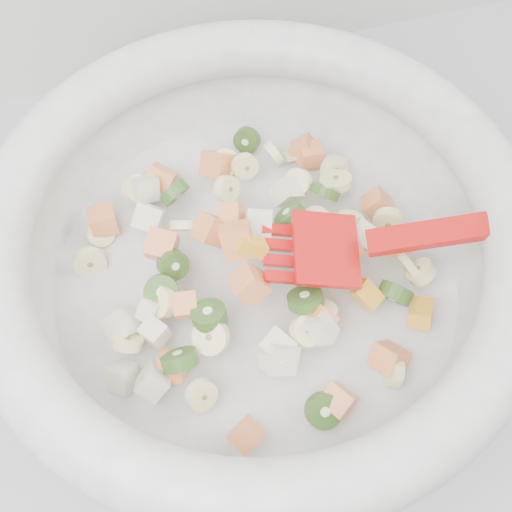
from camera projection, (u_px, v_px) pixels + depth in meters
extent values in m
cube|color=#97979C|center=(246.00, 439.00, 0.92)|extent=(2.00, 0.60, 0.90)
cylinder|color=silver|center=(256.00, 280.00, 0.53)|extent=(0.34, 0.34, 0.02)
torus|color=silver|center=(256.00, 228.00, 0.46)|extent=(0.42, 0.42, 0.05)
cylinder|color=#FFE6AA|center=(211.00, 337.00, 0.47)|extent=(0.03, 0.03, 0.03)
cylinder|color=#FFE6AA|center=(128.00, 343.00, 0.47)|extent=(0.03, 0.03, 0.02)
cylinder|color=#FFE6AA|center=(227.00, 189.00, 0.53)|extent=(0.03, 0.02, 0.03)
cylinder|color=#FFE6AA|center=(295.00, 150.00, 0.58)|extent=(0.03, 0.03, 0.03)
cylinder|color=#FFE6AA|center=(336.00, 181.00, 0.54)|extent=(0.04, 0.04, 0.02)
cylinder|color=#FFE6AA|center=(389.00, 222.00, 0.53)|extent=(0.03, 0.03, 0.04)
cylinder|color=#FFE6AA|center=(421.00, 272.00, 0.51)|extent=(0.03, 0.03, 0.03)
cylinder|color=#FFE6AA|center=(305.00, 332.00, 0.47)|extent=(0.03, 0.03, 0.03)
cylinder|color=#FFE6AA|center=(245.00, 166.00, 0.54)|extent=(0.03, 0.02, 0.03)
cylinder|color=#FFE6AA|center=(90.00, 262.00, 0.52)|extent=(0.04, 0.02, 0.04)
cylinder|color=#FFE6AA|center=(185.00, 225.00, 0.51)|extent=(0.03, 0.02, 0.03)
cylinder|color=#FFE6AA|center=(298.00, 183.00, 0.53)|extent=(0.03, 0.03, 0.02)
cylinder|color=#FFE6AA|center=(339.00, 240.00, 0.51)|extent=(0.01, 0.04, 0.04)
cylinder|color=#FFE6AA|center=(394.00, 373.00, 0.47)|extent=(0.02, 0.03, 0.02)
cylinder|color=#FFE6AA|center=(350.00, 221.00, 0.52)|extent=(0.03, 0.02, 0.02)
cylinder|color=#FFE6AA|center=(335.00, 170.00, 0.56)|extent=(0.04, 0.02, 0.04)
cylinder|color=#FFE6AA|center=(101.00, 233.00, 0.54)|extent=(0.03, 0.03, 0.03)
cylinder|color=#FFE6AA|center=(408.00, 267.00, 0.51)|extent=(0.02, 0.03, 0.03)
cylinder|color=#FFE6AA|center=(321.00, 312.00, 0.47)|extent=(0.03, 0.03, 0.02)
cylinder|color=#FFE6AA|center=(274.00, 153.00, 0.57)|extent=(0.02, 0.03, 0.03)
cylinder|color=#FFE6AA|center=(201.00, 395.00, 0.45)|extent=(0.03, 0.03, 0.02)
cylinder|color=#FFE6AA|center=(136.00, 189.00, 0.55)|extent=(0.03, 0.03, 0.03)
cylinder|color=#FFE6AA|center=(331.00, 231.00, 0.50)|extent=(0.03, 0.03, 0.03)
cylinder|color=#FFE6AA|center=(225.00, 163.00, 0.55)|extent=(0.03, 0.03, 0.02)
cylinder|color=#FFE6AA|center=(316.00, 221.00, 0.51)|extent=(0.03, 0.03, 0.02)
cylinder|color=#FFE6AA|center=(161.00, 302.00, 0.48)|extent=(0.03, 0.04, 0.03)
cube|color=#FF7550|center=(161.00, 178.00, 0.56)|extent=(0.03, 0.03, 0.03)
cube|color=#FF7550|center=(172.00, 366.00, 0.47)|extent=(0.03, 0.03, 0.03)
cube|color=#FF7550|center=(211.00, 230.00, 0.50)|extent=(0.03, 0.03, 0.03)
cube|color=#FF7550|center=(398.00, 245.00, 0.52)|extent=(0.02, 0.03, 0.03)
cube|color=#FF7550|center=(377.00, 204.00, 0.54)|extent=(0.03, 0.02, 0.03)
cube|color=#FF7550|center=(218.00, 165.00, 0.55)|extent=(0.04, 0.04, 0.04)
cube|color=#FF7550|center=(237.00, 241.00, 0.47)|extent=(0.03, 0.03, 0.03)
cube|color=#FF7550|center=(250.00, 284.00, 0.47)|extent=(0.03, 0.03, 0.03)
cube|color=#FF7550|center=(232.00, 216.00, 0.50)|extent=(0.03, 0.03, 0.03)
cube|color=#FF7550|center=(103.00, 221.00, 0.53)|extent=(0.02, 0.02, 0.02)
cube|color=#FF7550|center=(311.00, 154.00, 0.57)|extent=(0.02, 0.02, 0.02)
cube|color=#FF7550|center=(319.00, 319.00, 0.47)|extent=(0.03, 0.03, 0.03)
cube|color=#FF7550|center=(304.00, 149.00, 0.57)|extent=(0.03, 0.03, 0.03)
cube|color=#FF7550|center=(318.00, 235.00, 0.50)|extent=(0.03, 0.03, 0.03)
cube|color=#FF7550|center=(162.00, 246.00, 0.50)|extent=(0.03, 0.03, 0.03)
cube|color=#FF7550|center=(247.00, 435.00, 0.44)|extent=(0.03, 0.03, 0.03)
cube|color=#FF7550|center=(389.00, 358.00, 0.48)|extent=(0.03, 0.03, 0.03)
cube|color=#FF7550|center=(345.00, 246.00, 0.50)|extent=(0.03, 0.03, 0.04)
cube|color=#FF7550|center=(185.00, 305.00, 0.48)|extent=(0.02, 0.02, 0.02)
cube|color=#FF7550|center=(339.00, 400.00, 0.45)|extent=(0.03, 0.03, 0.03)
cylinder|color=#569E34|center=(323.00, 411.00, 0.45)|extent=(0.03, 0.03, 0.02)
cylinder|color=#569E34|center=(247.00, 140.00, 0.58)|extent=(0.03, 0.03, 0.03)
cylinder|color=#569E34|center=(174.00, 192.00, 0.54)|extent=(0.03, 0.03, 0.03)
cylinder|color=#569E34|center=(305.00, 300.00, 0.47)|extent=(0.03, 0.03, 0.02)
cylinder|color=#569E34|center=(209.00, 316.00, 0.47)|extent=(0.04, 0.04, 0.02)
cylinder|color=#569E34|center=(179.00, 360.00, 0.46)|extent=(0.04, 0.03, 0.04)
cylinder|color=#569E34|center=(289.00, 215.00, 0.51)|extent=(0.03, 0.03, 0.03)
cylinder|color=#569E34|center=(325.00, 192.00, 0.53)|extent=(0.03, 0.03, 0.03)
cylinder|color=#569E34|center=(161.00, 292.00, 0.48)|extent=(0.03, 0.03, 0.03)
cylinder|color=#569E34|center=(395.00, 293.00, 0.49)|extent=(0.03, 0.03, 0.04)
cylinder|color=#569E34|center=(173.00, 265.00, 0.49)|extent=(0.03, 0.03, 0.03)
cube|color=beige|center=(148.00, 218.00, 0.53)|extent=(0.03, 0.03, 0.03)
cube|color=beige|center=(259.00, 224.00, 0.49)|extent=(0.03, 0.03, 0.03)
cube|color=beige|center=(155.00, 333.00, 0.47)|extent=(0.02, 0.02, 0.02)
cube|color=beige|center=(279.00, 357.00, 0.46)|extent=(0.03, 0.03, 0.04)
cube|color=beige|center=(274.00, 349.00, 0.46)|extent=(0.03, 0.03, 0.03)
cube|color=beige|center=(123.00, 326.00, 0.48)|extent=(0.03, 0.03, 0.03)
cube|color=beige|center=(361.00, 234.00, 0.51)|extent=(0.03, 0.03, 0.03)
cube|color=beige|center=(153.00, 382.00, 0.46)|extent=(0.03, 0.03, 0.03)
cube|color=beige|center=(320.00, 328.00, 0.47)|extent=(0.03, 0.03, 0.03)
cube|color=beige|center=(122.00, 377.00, 0.47)|extent=(0.03, 0.03, 0.03)
cube|color=beige|center=(151.00, 309.00, 0.48)|extent=(0.03, 0.03, 0.02)
cube|color=beige|center=(287.00, 193.00, 0.53)|extent=(0.03, 0.02, 0.03)
cube|color=beige|center=(143.00, 188.00, 0.54)|extent=(0.03, 0.03, 0.03)
cube|color=#FFA42E|center=(251.00, 245.00, 0.47)|extent=(0.03, 0.02, 0.03)
cube|color=#FFA42E|center=(422.00, 313.00, 0.50)|extent=(0.03, 0.03, 0.03)
cube|color=#FFA42E|center=(367.00, 295.00, 0.49)|extent=(0.03, 0.03, 0.02)
cube|color=#B71010|center=(326.00, 249.00, 0.48)|extent=(0.06, 0.07, 0.02)
cube|color=#B71010|center=(278.00, 230.00, 0.49)|extent=(0.03, 0.01, 0.01)
cube|color=#B71010|center=(279.00, 245.00, 0.48)|extent=(0.03, 0.01, 0.01)
cube|color=#B71010|center=(280.00, 261.00, 0.47)|extent=(0.03, 0.01, 0.01)
cube|color=#B71010|center=(281.00, 277.00, 0.47)|extent=(0.03, 0.01, 0.01)
cube|color=#B71010|center=(495.00, 224.00, 0.46)|extent=(0.18, 0.06, 0.05)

